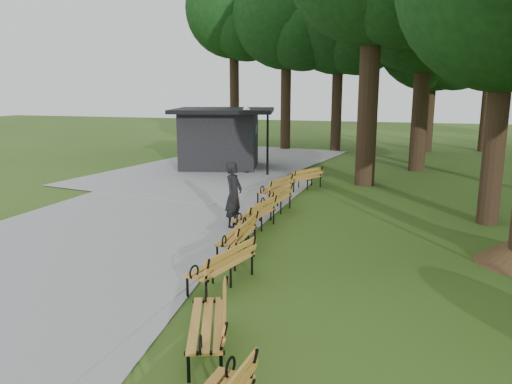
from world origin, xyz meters
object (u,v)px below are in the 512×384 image
(kiosk, at_px, (220,139))
(bench_5, at_px, (274,200))
(lamp_post, at_px, (247,126))
(bench_6, at_px, (275,189))
(bench_2, at_px, (221,265))
(bench_1, at_px, (207,324))
(bench_4, at_px, (254,215))
(bench_7, at_px, (303,178))
(bench_3, at_px, (237,236))
(person, at_px, (234,195))

(kiosk, bearing_deg, bench_5, -71.41)
(lamp_post, height_order, bench_6, lamp_post)
(bench_2, relative_size, bench_6, 1.00)
(kiosk, bearing_deg, bench_1, -82.63)
(bench_1, xyz_separation_m, bench_4, (-1.17, 6.42, 0.00))
(bench_4, bearing_deg, bench_7, -172.55)
(bench_6, bearing_deg, bench_3, 17.96)
(bench_3, distance_m, bench_7, 7.97)
(bench_2, bearing_deg, bench_5, -161.49)
(bench_2, distance_m, bench_7, 9.96)
(bench_3, bearing_deg, bench_4, -177.10)
(bench_1, bearing_deg, bench_7, 164.93)
(bench_1, relative_size, bench_6, 1.00)
(bench_1, relative_size, bench_7, 1.00)
(person, xyz_separation_m, bench_7, (0.84, 5.87, -0.51))
(bench_5, bearing_deg, lamp_post, -148.17)
(bench_6, bearing_deg, lamp_post, -140.17)
(bench_2, relative_size, bench_4, 1.00)
(bench_5, relative_size, bench_7, 1.00)
(kiosk, height_order, bench_2, kiosk)
(bench_3, height_order, bench_5, same)
(person, distance_m, kiosk, 10.73)
(kiosk, xyz_separation_m, bench_2, (5.26, -13.97, -1.03))
(person, bearing_deg, bench_5, -14.71)
(bench_4, bearing_deg, bench_1, 19.73)
(bench_2, distance_m, bench_5, 5.99)
(bench_1, height_order, bench_3, same)
(bench_1, bearing_deg, bench_3, 173.36)
(lamp_post, distance_m, bench_7, 4.70)
(lamp_post, bearing_deg, kiosk, 147.73)
(bench_7, bearing_deg, person, 20.24)
(kiosk, xyz_separation_m, bench_1, (5.93, -16.41, -1.03))
(kiosk, height_order, bench_1, kiosk)
(lamp_post, height_order, bench_2, lamp_post)
(lamp_post, xyz_separation_m, bench_4, (3.03, -8.90, -1.77))
(person, distance_m, bench_1, 6.79)
(bench_5, bearing_deg, kiosk, -141.19)
(kiosk, height_order, lamp_post, lamp_post)
(bench_4, height_order, bench_5, same)
(lamp_post, bearing_deg, bench_3, -73.71)
(bench_3, distance_m, bench_5, 3.99)
(lamp_post, height_order, bench_1, lamp_post)
(lamp_post, bearing_deg, bench_5, -65.89)
(bench_3, xyz_separation_m, bench_4, (-0.16, 1.99, 0.00))
(kiosk, xyz_separation_m, bench_3, (4.92, -11.99, -1.03))
(person, bearing_deg, bench_2, -158.76)
(bench_4, bearing_deg, lamp_post, -151.82)
(bench_6, relative_size, bench_7, 1.00)
(lamp_post, relative_size, bench_4, 1.61)
(kiosk, relative_size, bench_3, 2.46)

